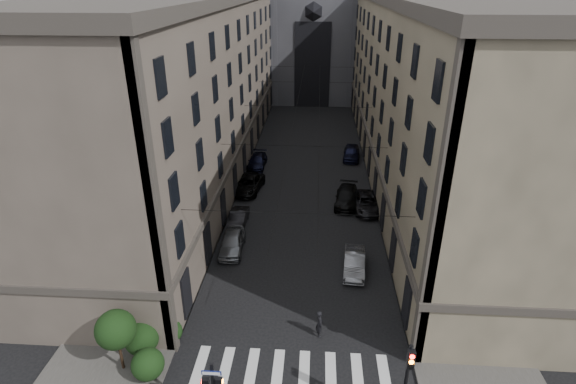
% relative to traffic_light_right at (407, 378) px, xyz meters
% --- Properties ---
extents(sidewalk_left, '(7.00, 80.00, 0.15)m').
position_rel_traffic_light_right_xyz_m(sidewalk_left, '(-16.10, 34.08, -3.21)').
color(sidewalk_left, '#383533').
rests_on(sidewalk_left, ground).
extents(sidewalk_right, '(7.00, 80.00, 0.15)m').
position_rel_traffic_light_right_xyz_m(sidewalk_right, '(4.90, 34.08, -3.21)').
color(sidewalk_right, '#383533').
rests_on(sidewalk_right, ground).
extents(zebra_crossing, '(11.00, 3.20, 0.01)m').
position_rel_traffic_light_right_xyz_m(zebra_crossing, '(-5.60, 3.08, -3.28)').
color(zebra_crossing, beige).
rests_on(zebra_crossing, ground).
extents(building_left, '(13.60, 60.60, 18.85)m').
position_rel_traffic_light_right_xyz_m(building_left, '(-19.04, 34.08, 6.06)').
color(building_left, '#4A4239').
rests_on(building_left, ground).
extents(building_right, '(13.60, 60.60, 18.85)m').
position_rel_traffic_light_right_xyz_m(building_right, '(7.84, 34.08, 6.06)').
color(building_right, brown).
rests_on(building_right, ground).
extents(traffic_light_right, '(0.34, 0.50, 5.20)m').
position_rel_traffic_light_right_xyz_m(traffic_light_right, '(0.00, 0.00, 0.00)').
color(traffic_light_right, black).
rests_on(traffic_light_right, ground).
extents(shrub_cluster, '(3.90, 4.40, 3.90)m').
position_rel_traffic_light_right_xyz_m(shrub_cluster, '(-14.32, 3.09, -1.49)').
color(shrub_cluster, black).
rests_on(shrub_cluster, sidewalk_left).
extents(tram_wires, '(14.00, 60.00, 0.43)m').
position_rel_traffic_light_right_xyz_m(tram_wires, '(-5.60, 33.71, 3.96)').
color(tram_wires, black).
rests_on(tram_wires, ground).
extents(car_left_near, '(2.01, 4.67, 1.57)m').
position_rel_traffic_light_right_xyz_m(car_left_near, '(-11.17, 15.35, -2.50)').
color(car_left_near, slate).
rests_on(car_left_near, ground).
extents(car_left_midnear, '(1.52, 4.11, 1.35)m').
position_rel_traffic_light_right_xyz_m(car_left_midnear, '(-11.36, 19.48, -2.62)').
color(car_left_midnear, black).
rests_on(car_left_midnear, ground).
extents(car_left_midfar, '(3.23, 5.73, 1.51)m').
position_rel_traffic_light_right_xyz_m(car_left_midfar, '(-11.51, 26.79, -2.53)').
color(car_left_midfar, black).
rests_on(car_left_midfar, ground).
extents(car_left_far, '(2.14, 4.91, 1.41)m').
position_rel_traffic_light_right_xyz_m(car_left_far, '(-11.45, 33.56, -2.59)').
color(car_left_far, black).
rests_on(car_left_far, ground).
extents(car_right_near, '(1.88, 4.52, 1.45)m').
position_rel_traffic_light_right_xyz_m(car_right_near, '(-1.40, 13.14, -2.56)').
color(car_right_near, slate).
rests_on(car_right_near, ground).
extents(car_right_midnear, '(2.62, 5.30, 1.45)m').
position_rel_traffic_light_right_xyz_m(car_right_midnear, '(0.45, 23.40, -2.57)').
color(car_right_midnear, black).
rests_on(car_right_midnear, ground).
extents(car_right_midfar, '(2.77, 5.51, 1.53)m').
position_rel_traffic_light_right_xyz_m(car_right_midfar, '(-1.40, 24.38, -2.52)').
color(car_right_midfar, black).
rests_on(car_right_midfar, ground).
extents(car_right_far, '(2.41, 4.98, 1.64)m').
position_rel_traffic_light_right_xyz_m(car_right_far, '(-0.18, 36.93, -2.47)').
color(car_right_far, black).
rests_on(car_right_far, ground).
extents(pedestrian, '(0.56, 0.74, 1.84)m').
position_rel_traffic_light_right_xyz_m(pedestrian, '(-4.02, 6.08, -2.37)').
color(pedestrian, black).
rests_on(pedestrian, ground).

